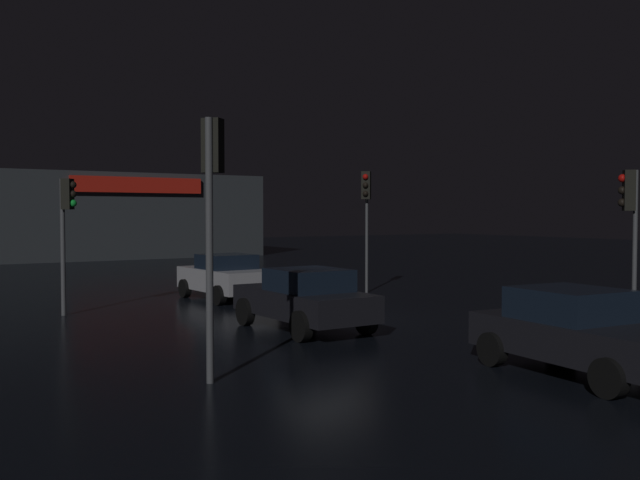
# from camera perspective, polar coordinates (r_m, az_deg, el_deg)

# --- Properties ---
(ground_plane) EXTENTS (120.00, 120.00, 0.00)m
(ground_plane) POSITION_cam_1_polar(r_m,az_deg,el_deg) (19.25, 0.56, -6.47)
(ground_plane) COLOR black
(store_building) EXTENTS (17.61, 8.74, 5.46)m
(store_building) POSITION_cam_1_polar(r_m,az_deg,el_deg) (49.34, -16.06, 1.89)
(store_building) COLOR #33383D
(store_building) RESTS_ON ground
(traffic_signal_main) EXTENTS (0.43, 0.41, 3.87)m
(traffic_signal_main) POSITION_cam_1_polar(r_m,az_deg,el_deg) (21.02, -19.91, 1.86)
(traffic_signal_main) COLOR #595B60
(traffic_signal_main) RESTS_ON ground
(traffic_signal_opposite) EXTENTS (0.43, 0.42, 4.51)m
(traffic_signal_opposite) POSITION_cam_1_polar(r_m,az_deg,el_deg) (12.11, -8.77, 4.10)
(traffic_signal_opposite) COLOR #595B60
(traffic_signal_opposite) RESTS_ON ground
(traffic_signal_cross_left) EXTENTS (0.42, 0.42, 3.97)m
(traffic_signal_cross_left) POSITION_cam_1_polar(r_m,az_deg,el_deg) (19.07, 23.87, 2.28)
(traffic_signal_cross_left) COLOR #595B60
(traffic_signal_cross_left) RESTS_ON ground
(traffic_signal_cross_right) EXTENTS (0.42, 0.42, 4.41)m
(traffic_signal_cross_right) POSITION_cam_1_polar(r_m,az_deg,el_deg) (25.44, 3.78, 3.26)
(traffic_signal_cross_right) COLOR #595B60
(traffic_signal_cross_right) RESTS_ON ground
(car_near) EXTENTS (2.09, 4.25, 1.54)m
(car_near) POSITION_cam_1_polar(r_m,az_deg,el_deg) (17.42, -1.26, -4.76)
(car_near) COLOR black
(car_near) RESTS_ON ground
(car_far) EXTENTS (2.21, 3.97, 1.53)m
(car_far) POSITION_cam_1_polar(r_m,az_deg,el_deg) (23.84, -7.68, -2.95)
(car_far) COLOR #B7B7BF
(car_far) RESTS_ON ground
(car_crossing) EXTENTS (2.24, 4.13, 1.53)m
(car_crossing) POSITION_cam_1_polar(r_m,az_deg,el_deg) (13.50, 20.29, -6.99)
(car_crossing) COLOR black
(car_crossing) RESTS_ON ground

